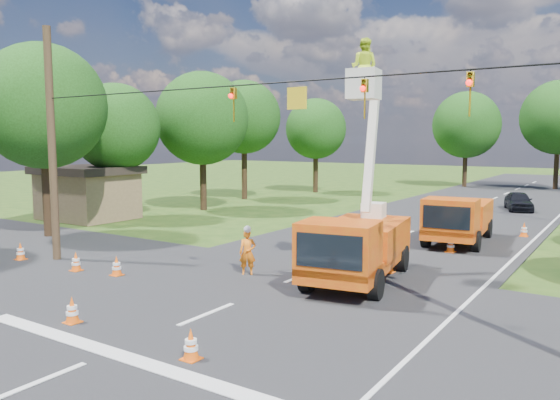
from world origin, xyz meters
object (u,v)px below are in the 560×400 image
Objects in this scene: traffic_cone_5 at (76,262)px; tree_left_b at (43,106)px; distant_car at (519,201)px; traffic_cone_7 at (524,230)px; second_truck at (458,218)px; tree_left_e at (244,117)px; ground_worker at (248,253)px; tree_left_c at (116,128)px; traffic_cone_0 at (72,310)px; tree_left_f at (316,129)px; tree_left_d at (202,119)px; traffic_cone_6 at (20,251)px; traffic_cone_3 at (451,244)px; traffic_cone_2 at (389,263)px; pole_left at (52,146)px; traffic_cone_4 at (117,266)px; tree_far_a at (466,125)px; shed at (88,192)px; traffic_cone_1 at (191,345)px; tree_far_b at (559,118)px; bucket_truck at (358,231)px.

traffic_cone_5 is 0.08× the size of tree_left_b.
traffic_cone_7 is at bearing -97.15° from distant_car.
second_truck reaches higher than traffic_cone_7.
tree_left_e is (-19.57, 9.81, 5.32)m from second_truck.
ground_worker is 16.93m from tree_left_c.
tree_left_f reaches higher than traffic_cone_0.
traffic_cone_6 is at bearing -74.50° from tree_left_d.
tree_left_e is at bearing 148.70° from traffic_cone_3.
distant_car is 21.03m from tree_left_e.
ground_worker is 0.17× the size of tree_left_d.
pole_left is at bearing -156.44° from traffic_cone_2.
pole_left reaches higher than traffic_cone_4.
traffic_cone_0 is at bearing -118.30° from distant_car.
tree_left_d is (-17.95, -11.23, 5.48)m from distant_car.
tree_left_b is (-9.05, 3.45, 5.95)m from traffic_cone_4.
tree_far_a reaches higher than traffic_cone_0.
tree_left_b reaches higher than traffic_cone_0.
tree_left_c reaches higher than traffic_cone_5.
traffic_cone_6 is at bearing -50.10° from shed.
distant_car is 5.32× the size of traffic_cone_3.
pole_left is 1.12× the size of tree_left_c.
traffic_cone_0 is 1.00× the size of traffic_cone_1.
traffic_cone_2 is at bearing -29.67° from tree_left_d.
traffic_cone_4 is 0.08× the size of pole_left.
tree_left_f is (2.00, 8.00, -0.81)m from tree_left_e.
tree_far_b is at bearing 83.69° from traffic_cone_0.
tree_far_a reaches higher than distant_car.
tree_left_c reaches higher than traffic_cone_6.
traffic_cone_4 is 0.09× the size of tree_left_c.
traffic_cone_7 is 20.86m from tree_left_d.
traffic_cone_0 is at bearing -61.50° from tree_left_e.
bucket_truck is at bearing -80.16° from tree_far_a.
tree_far_b is (21.00, 37.00, 5.19)m from shed.
tree_left_e is 0.91× the size of tree_far_b.
traffic_cone_1 is 1.00× the size of traffic_cone_5.
traffic_cone_5 is 0.13× the size of shed.
tree_far_b is at bearing 40.12° from tree_left_f.
tree_far_b reaches higher than tree_left_e.
tree_left_d is 0.97× the size of tree_far_a.
tree_far_b is at bearing 52.60° from ground_worker.
traffic_cone_2 is 4.82m from traffic_cone_3.
traffic_cone_3 is (0.17, -16.34, -0.28)m from distant_car.
ground_worker is at bearing -19.76° from shed.
traffic_cone_5 is at bearing 177.16° from ground_worker.
traffic_cone_1 is 26.31m from tree_left_d.
tree_far_a is at bearing 70.35° from tree_left_d.
traffic_cone_2 is 0.07× the size of tree_far_a.
traffic_cone_3 is 0.13× the size of shed.
traffic_cone_3 is (0.35, -2.30, -0.81)m from second_truck.
traffic_cone_3 is at bearing 38.08° from pole_left.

